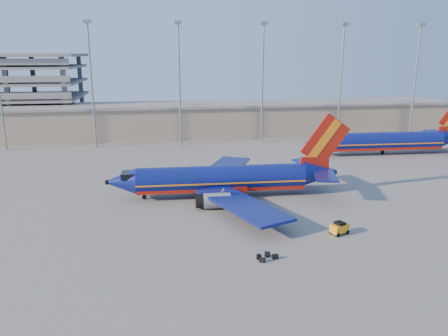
% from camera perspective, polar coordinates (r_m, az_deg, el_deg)
% --- Properties ---
extents(ground, '(220.00, 220.00, 0.00)m').
position_cam_1_polar(ground, '(63.26, 1.41, -5.08)').
color(ground, slate).
rests_on(ground, ground).
extents(terminal_building, '(122.00, 16.00, 8.50)m').
position_cam_1_polar(terminal_building, '(119.60, 1.21, 6.51)').
color(terminal_building, gray).
rests_on(terminal_building, ground).
extents(light_mast_row, '(101.60, 1.60, 28.65)m').
position_cam_1_polar(light_mast_row, '(105.78, -0.32, 12.64)').
color(light_mast_row, gray).
rests_on(light_mast_row, ground).
extents(aircraft_main, '(37.48, 36.05, 12.69)m').
position_cam_1_polar(aircraft_main, '(67.08, 0.38, -1.47)').
color(aircraft_main, navy).
rests_on(aircraft_main, ground).
extents(aircraft_second, '(37.76, 14.71, 12.79)m').
position_cam_1_polar(aircraft_second, '(101.80, 20.58, 3.32)').
color(aircraft_second, navy).
rests_on(aircraft_second, ground).
extents(baggage_tug, '(2.51, 2.07, 1.56)m').
position_cam_1_polar(baggage_tug, '(55.61, 14.85, -7.56)').
color(baggage_tug, orange).
rests_on(baggage_tug, ground).
extents(luggage_pile, '(2.32, 1.85, 0.54)m').
position_cam_1_polar(luggage_pile, '(48.11, 5.74, -11.48)').
color(luggage_pile, black).
rests_on(luggage_pile, ground).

